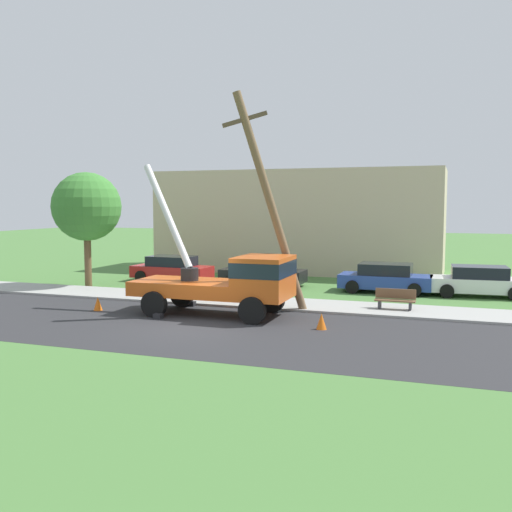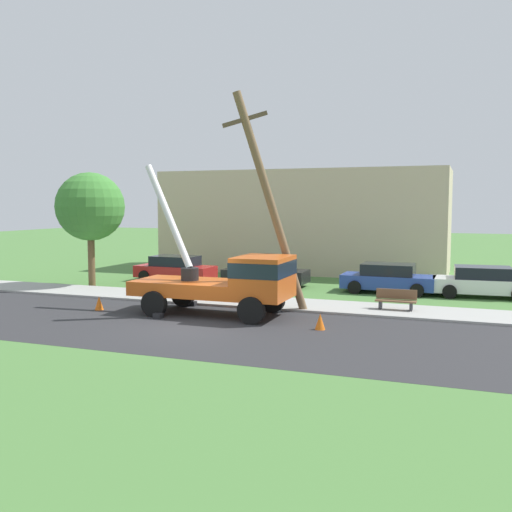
{
  "view_description": "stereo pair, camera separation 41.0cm",
  "coord_description": "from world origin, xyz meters",
  "px_view_note": "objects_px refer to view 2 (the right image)",
  "views": [
    {
      "loc": [
        8.78,
        -18.03,
        4.31
      ],
      "look_at": [
        1.35,
        2.99,
        2.29
      ],
      "focal_mm": 40.41,
      "sensor_mm": 36.0,
      "label": 1
    },
    {
      "loc": [
        9.16,
        -17.89,
        4.31
      ],
      "look_at": [
        1.35,
        2.99,
        2.29
      ],
      "focal_mm": 40.41,
      "sensor_mm": 36.0,
      "label": 2
    }
  ],
  "objects_px": {
    "utility_truck": "(232,280)",
    "parked_sedan_white": "(482,282)",
    "parked_sedan_black": "(266,273)",
    "roadside_tree_near": "(90,207)",
    "parked_sedan_red": "(175,269)",
    "traffic_cone_ahead": "(320,322)",
    "leaning_utility_pole": "(270,201)",
    "parked_sedan_blue": "(388,278)",
    "park_bench": "(396,300)",
    "traffic_cone_behind": "(99,303)"
  },
  "relations": [
    {
      "from": "utility_truck",
      "to": "parked_sedan_white",
      "type": "bearing_deg",
      "value": 41.91
    },
    {
      "from": "parked_sedan_black",
      "to": "roadside_tree_near",
      "type": "bearing_deg",
      "value": -159.64
    },
    {
      "from": "parked_sedan_red",
      "to": "traffic_cone_ahead",
      "type": "bearing_deg",
      "value": -41.16
    },
    {
      "from": "leaning_utility_pole",
      "to": "traffic_cone_ahead",
      "type": "height_order",
      "value": "leaning_utility_pole"
    },
    {
      "from": "leaning_utility_pole",
      "to": "parked_sedan_blue",
      "type": "relative_size",
      "value": 1.97
    },
    {
      "from": "leaning_utility_pole",
      "to": "parked_sedan_black",
      "type": "bearing_deg",
      "value": 110.81
    },
    {
      "from": "traffic_cone_ahead",
      "to": "parked_sedan_blue",
      "type": "relative_size",
      "value": 0.13
    },
    {
      "from": "leaning_utility_pole",
      "to": "parked_sedan_black",
      "type": "height_order",
      "value": "leaning_utility_pole"
    },
    {
      "from": "park_bench",
      "to": "roadside_tree_near",
      "type": "relative_size",
      "value": 0.27
    },
    {
      "from": "traffic_cone_ahead",
      "to": "roadside_tree_near",
      "type": "height_order",
      "value": "roadside_tree_near"
    },
    {
      "from": "traffic_cone_behind",
      "to": "parked_sedan_black",
      "type": "height_order",
      "value": "parked_sedan_black"
    },
    {
      "from": "traffic_cone_ahead",
      "to": "utility_truck",
      "type": "bearing_deg",
      "value": 162.39
    },
    {
      "from": "parked_sedan_white",
      "to": "park_bench",
      "type": "distance_m",
      "value": 6.12
    },
    {
      "from": "utility_truck",
      "to": "parked_sedan_white",
      "type": "xyz_separation_m",
      "value": [
        9.14,
        8.2,
        -0.7
      ]
    },
    {
      "from": "parked_sedan_red",
      "to": "parked_sedan_black",
      "type": "bearing_deg",
      "value": -0.07
    },
    {
      "from": "traffic_cone_ahead",
      "to": "park_bench",
      "type": "relative_size",
      "value": 0.35
    },
    {
      "from": "parked_sedan_blue",
      "to": "parked_sedan_white",
      "type": "bearing_deg",
      "value": 2.93
    },
    {
      "from": "leaning_utility_pole",
      "to": "parked_sedan_blue",
      "type": "bearing_deg",
      "value": 61.48
    },
    {
      "from": "traffic_cone_ahead",
      "to": "parked_sedan_black",
      "type": "xyz_separation_m",
      "value": [
        -5.3,
        9.31,
        0.43
      ]
    },
    {
      "from": "parked_sedan_red",
      "to": "parked_sedan_white",
      "type": "height_order",
      "value": "same"
    },
    {
      "from": "parked_sedan_black",
      "to": "parked_sedan_white",
      "type": "height_order",
      "value": "same"
    },
    {
      "from": "traffic_cone_behind",
      "to": "parked_sedan_white",
      "type": "bearing_deg",
      "value": 31.4
    },
    {
      "from": "parked_sedan_red",
      "to": "parked_sedan_black",
      "type": "height_order",
      "value": "same"
    },
    {
      "from": "parked_sedan_white",
      "to": "parked_sedan_blue",
      "type": "bearing_deg",
      "value": -177.07
    },
    {
      "from": "utility_truck",
      "to": "traffic_cone_ahead",
      "type": "height_order",
      "value": "utility_truck"
    },
    {
      "from": "parked_sedan_blue",
      "to": "leaning_utility_pole",
      "type": "bearing_deg",
      "value": -118.52
    },
    {
      "from": "traffic_cone_behind",
      "to": "parked_sedan_white",
      "type": "distance_m",
      "value": 17.22
    },
    {
      "from": "traffic_cone_ahead",
      "to": "parked_sedan_blue",
      "type": "xyz_separation_m",
      "value": [
        1.06,
        9.19,
        0.43
      ]
    },
    {
      "from": "parked_sedan_black",
      "to": "roadside_tree_near",
      "type": "xyz_separation_m",
      "value": [
        -8.59,
        -3.19,
        3.44
      ]
    },
    {
      "from": "parked_sedan_white",
      "to": "roadside_tree_near",
      "type": "distance_m",
      "value": 19.8
    },
    {
      "from": "traffic_cone_ahead",
      "to": "park_bench",
      "type": "distance_m",
      "value": 4.72
    },
    {
      "from": "utility_truck",
      "to": "roadside_tree_near",
      "type": "height_order",
      "value": "utility_truck"
    },
    {
      "from": "parked_sedan_blue",
      "to": "parked_sedan_white",
      "type": "relative_size",
      "value": 0.98
    },
    {
      "from": "park_bench",
      "to": "leaning_utility_pole",
      "type": "bearing_deg",
      "value": -157.97
    },
    {
      "from": "utility_truck",
      "to": "roadside_tree_near",
      "type": "xyz_separation_m",
      "value": [
        -10.08,
        4.92,
        2.74
      ]
    },
    {
      "from": "utility_truck",
      "to": "parked_sedan_white",
      "type": "height_order",
      "value": "utility_truck"
    },
    {
      "from": "parked_sedan_black",
      "to": "parked_sedan_red",
      "type": "bearing_deg",
      "value": 179.93
    },
    {
      "from": "leaning_utility_pole",
      "to": "parked_sedan_red",
      "type": "height_order",
      "value": "leaning_utility_pole"
    },
    {
      "from": "parked_sedan_red",
      "to": "park_bench",
      "type": "distance_m",
      "value": 13.67
    },
    {
      "from": "park_bench",
      "to": "roadside_tree_near",
      "type": "distance_m",
      "value": 16.45
    },
    {
      "from": "parked_sedan_white",
      "to": "park_bench",
      "type": "relative_size",
      "value": 2.81
    },
    {
      "from": "leaning_utility_pole",
      "to": "parked_sedan_black",
      "type": "relative_size",
      "value": 1.97
    },
    {
      "from": "park_bench",
      "to": "parked_sedan_red",
      "type": "bearing_deg",
      "value": 158.28
    },
    {
      "from": "parked_sedan_red",
      "to": "roadside_tree_near",
      "type": "bearing_deg",
      "value": -135.29
    },
    {
      "from": "parked_sedan_blue",
      "to": "park_bench",
      "type": "xyz_separation_m",
      "value": [
        0.98,
        -4.93,
        -0.25
      ]
    },
    {
      "from": "traffic_cone_behind",
      "to": "traffic_cone_ahead",
      "type": "bearing_deg",
      "value": -2.71
    },
    {
      "from": "traffic_cone_ahead",
      "to": "park_bench",
      "type": "xyz_separation_m",
      "value": [
        2.04,
        4.26,
        0.18
      ]
    },
    {
      "from": "park_bench",
      "to": "roadside_tree_near",
      "type": "bearing_deg",
      "value": 173.32
    },
    {
      "from": "traffic_cone_ahead",
      "to": "parked_sedan_white",
      "type": "bearing_deg",
      "value": 60.46
    },
    {
      "from": "parked_sedan_blue",
      "to": "parked_sedan_white",
      "type": "xyz_separation_m",
      "value": [
        4.28,
        0.22,
        0.0
      ]
    }
  ]
}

